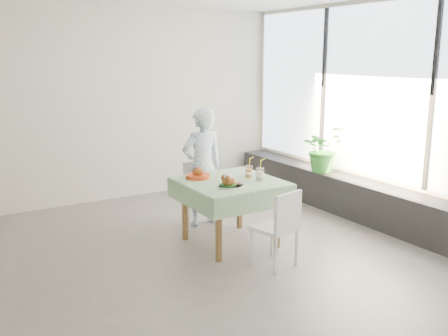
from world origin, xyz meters
TOP-DOWN VIEW (x-y plane):
  - floor at (0.00, 0.00)m, footprint 6.00×6.00m
  - wall_back at (0.00, 2.50)m, footprint 6.00×0.02m
  - wall_front at (0.00, -2.50)m, footprint 6.00×0.02m
  - wall_right at (3.00, 0.00)m, footprint 0.02×5.00m
  - window_pane at (2.97, 0.00)m, footprint 0.01×4.80m
  - window_ledge at (2.80, 0.00)m, footprint 0.40×4.80m
  - cafe_table at (0.84, 0.04)m, footprint 1.05×1.05m
  - chair_far at (0.83, 0.74)m, footprint 0.48×0.48m
  - chair_near at (0.91, -0.72)m, footprint 0.45×0.45m
  - diner at (0.91, 0.80)m, footprint 0.55×0.37m
  - main_dish at (0.69, -0.19)m, footprint 0.29×0.29m
  - juice_cup_orange at (1.11, 0.06)m, footprint 0.09×0.09m
  - juice_cup_lemonade at (1.13, -0.12)m, footprint 0.10×0.10m
  - second_dish at (0.59, 0.32)m, footprint 0.27×0.27m
  - potted_plant at (2.74, 0.62)m, footprint 0.65×0.59m

SIDE VIEW (x-z plane):
  - floor at x=0.00m, z-range 0.00..0.00m
  - chair_far at x=0.83m, z-range -0.15..0.64m
  - chair_near at x=0.91m, z-range -0.15..0.65m
  - window_ledge at x=2.80m, z-range 0.00..0.50m
  - cafe_table at x=0.84m, z-range 0.09..0.83m
  - diner at x=0.91m, z-range 0.00..1.49m
  - second_dish at x=0.59m, z-range 0.72..0.85m
  - main_dish at x=0.69m, z-range 0.72..0.87m
  - juice_cup_orange at x=1.11m, z-range 0.67..0.94m
  - juice_cup_lemonade at x=1.13m, z-range 0.67..0.95m
  - potted_plant at x=2.74m, z-range 0.50..1.15m
  - wall_back at x=0.00m, z-range 0.00..2.80m
  - wall_front at x=0.00m, z-range 0.00..2.80m
  - wall_right at x=3.00m, z-range 0.00..2.80m
  - window_pane at x=2.97m, z-range 0.56..2.74m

